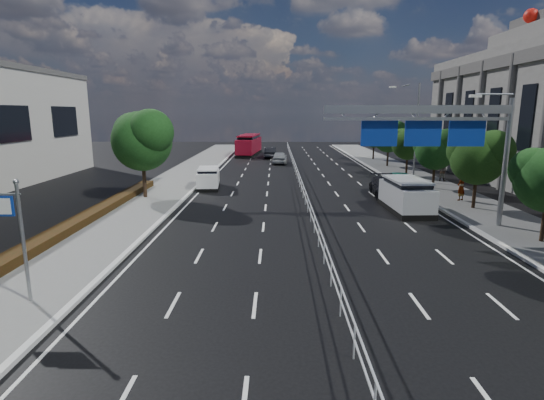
{
  "coord_description": "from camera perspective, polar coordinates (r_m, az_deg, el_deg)",
  "views": [
    {
      "loc": [
        -2.09,
        -13.44,
        6.48
      ],
      "look_at": [
        -2.27,
        6.08,
        2.4
      ],
      "focal_mm": 28.0,
      "sensor_mm": 36.0,
      "label": 1
    }
  ],
  "objects": [
    {
      "name": "ground",
      "position": [
        15.07,
        8.7,
        -13.81
      ],
      "size": [
        160.0,
        160.0,
        0.0
      ],
      "primitive_type": "plane",
      "color": "black",
      "rests_on": "ground"
    },
    {
      "name": "sidewalk_near",
      "position": [
        17.62,
        -32.54,
        -11.48
      ],
      "size": [
        5.0,
        140.0,
        0.14
      ],
      "primitive_type": "cube",
      "color": "slate",
      "rests_on": "ground"
    },
    {
      "name": "kerb_near",
      "position": [
        16.42,
        -25.03,
        -12.35
      ],
      "size": [
        0.25,
        140.0,
        0.15
      ],
      "primitive_type": "cube",
      "color": "silver",
      "rests_on": "ground"
    },
    {
      "name": "median_fence",
      "position": [
        36.49,
        3.81,
        2.38
      ],
      "size": [
        0.05,
        85.0,
        1.02
      ],
      "color": "silver",
      "rests_on": "ground"
    },
    {
      "name": "hedge_near",
      "position": [
        22.44,
        -29.64,
        -5.62
      ],
      "size": [
        1.0,
        36.0,
        0.44
      ],
      "primitive_type": "cube",
      "color": "black",
      "rests_on": "sidewalk_near"
    },
    {
      "name": "toilet_sign",
      "position": [
        16.49,
        -32.05,
        -2.41
      ],
      "size": [
        1.62,
        0.18,
        4.34
      ],
      "color": "gray",
      "rests_on": "ground"
    },
    {
      "name": "overhead_gantry",
      "position": [
        25.12,
        21.39,
        9.01
      ],
      "size": [
        10.24,
        0.38,
        7.45
      ],
      "color": "gray",
      "rests_on": "ground"
    },
    {
      "name": "streetlight_far",
      "position": [
        41.42,
        18.48,
        9.44
      ],
      "size": [
        2.78,
        2.4,
        9.0
      ],
      "color": "gray",
      "rests_on": "ground"
    },
    {
      "name": "near_tree_back",
      "position": [
        32.98,
        -17.02,
        8.04
      ],
      "size": [
        4.84,
        4.51,
        6.69
      ],
      "color": "black",
      "rests_on": "ground"
    },
    {
      "name": "far_tree_d",
      "position": [
        31.07,
        26.08,
        5.45
      ],
      "size": [
        3.85,
        3.59,
        5.34
      ],
      "color": "black",
      "rests_on": "ground"
    },
    {
      "name": "far_tree_e",
      "position": [
        37.96,
        21.24,
        6.59
      ],
      "size": [
        3.63,
        3.38,
        5.13
      ],
      "color": "black",
      "rests_on": "ground"
    },
    {
      "name": "far_tree_f",
      "position": [
        45.04,
        17.9,
        7.43
      ],
      "size": [
        3.52,
        3.28,
        5.02
      ],
      "color": "black",
      "rests_on": "ground"
    },
    {
      "name": "far_tree_g",
      "position": [
        52.23,
        15.5,
        8.38
      ],
      "size": [
        3.96,
        3.69,
        5.45
      ],
      "color": "black",
      "rests_on": "ground"
    },
    {
      "name": "far_tree_h",
      "position": [
        59.52,
        13.63,
        8.53
      ],
      "size": [
        3.41,
        3.18,
        4.91
      ],
      "color": "black",
      "rests_on": "ground"
    },
    {
      "name": "white_minivan",
      "position": [
        36.84,
        -8.55,
        2.92
      ],
      "size": [
        2.15,
        4.25,
        1.78
      ],
      "rotation": [
        0.0,
        0.0,
        0.1
      ],
      "color": "black",
      "rests_on": "ground"
    },
    {
      "name": "red_bus",
      "position": [
        64.88,
        -3.11,
        7.47
      ],
      "size": [
        3.49,
        10.49,
        3.08
      ],
      "rotation": [
        0.0,
        0.0,
        -0.1
      ],
      "color": "black",
      "rests_on": "ground"
    },
    {
      "name": "near_car_silver",
      "position": [
        54.12,
        1.04,
        5.74
      ],
      "size": [
        2.06,
        4.64,
        1.55
      ],
      "primitive_type": "imported",
      "rotation": [
        0.0,
        0.0,
        3.09
      ],
      "color": "#93969A",
      "rests_on": "ground"
    },
    {
      "name": "near_car_dark",
      "position": [
        60.81,
        -0.21,
        6.39
      ],
      "size": [
        1.63,
        4.58,
        1.51
      ],
      "primitive_type": "imported",
      "rotation": [
        0.0,
        0.0,
        3.13
      ],
      "color": "black",
      "rests_on": "ground"
    },
    {
      "name": "silver_minivan",
      "position": [
        29.26,
        17.59,
        0.59
      ],
      "size": [
        2.45,
        5.34,
        2.18
      ],
      "rotation": [
        0.0,
        0.0,
        0.04
      ],
      "color": "black",
      "rests_on": "ground"
    },
    {
      "name": "parked_car_teal",
      "position": [
        36.89,
        16.9,
        2.31
      ],
      "size": [
        2.75,
        5.35,
        1.45
      ],
      "primitive_type": "imported",
      "rotation": [
        0.0,
        0.0,
        -0.07
      ],
      "color": "#166458",
      "rests_on": "ground"
    },
    {
      "name": "parked_car_dark",
      "position": [
        34.04,
        15.14,
        1.72
      ],
      "size": [
        2.48,
        5.39,
        1.53
      ],
      "primitive_type": "imported",
      "rotation": [
        0.0,
        0.0,
        -0.07
      ],
      "color": "black",
      "rests_on": "ground"
    },
    {
      "name": "pedestrian_a",
      "position": [
        33.65,
        24.09,
        1.58
      ],
      "size": [
        0.84,
        0.78,
        1.94
      ],
      "primitive_type": "imported",
      "rotation": [
        0.0,
        0.0,
        3.75
      ],
      "color": "gray",
      "rests_on": "sidewalk_far"
    },
    {
      "name": "pedestrian_b",
      "position": [
        42.55,
        21.92,
        3.62
      ],
      "size": [
        1.12,
        1.11,
        1.82
      ],
      "primitive_type": "imported",
      "rotation": [
        0.0,
        0.0,
        2.4
      ],
      "color": "gray",
      "rests_on": "sidewalk_far"
    }
  ]
}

